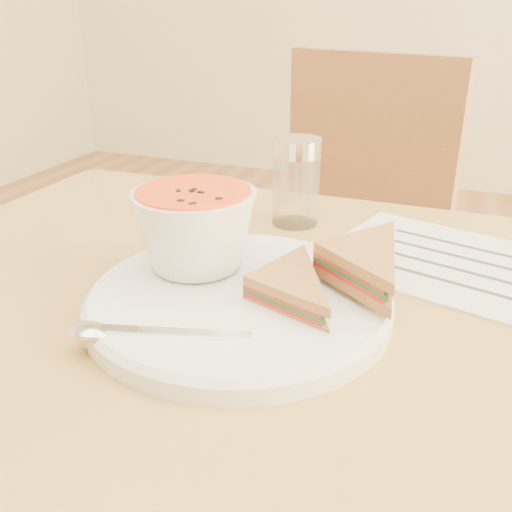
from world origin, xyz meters
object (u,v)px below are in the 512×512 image
at_px(soup_bowl, 195,233).
at_px(condiment_shaker, 296,182).
at_px(chair_far, 319,281).
at_px(plate, 239,302).

distance_m(soup_bowl, condiment_shaker, 0.21).
distance_m(chair_far, condiment_shaker, 0.53).
xyz_separation_m(plate, soup_bowl, (-0.06, 0.03, 0.05)).
bearing_deg(soup_bowl, chair_far, 92.25).
height_order(plate, condiment_shaker, condiment_shaker).
xyz_separation_m(chair_far, plate, (0.08, -0.65, 0.30)).
relative_size(chair_far, soup_bowl, 7.43).
xyz_separation_m(plate, condiment_shaker, (-0.02, 0.24, 0.05)).
height_order(chair_far, plate, chair_far).
relative_size(soup_bowl, condiment_shaker, 1.09).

